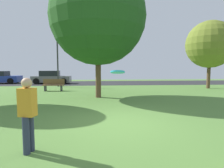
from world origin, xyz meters
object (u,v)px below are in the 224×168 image
object	(u,v)px
frisbee_disc	(118,72)
park_bench	(54,85)
parked_car_grey	(51,78)
person_catcher	(28,112)
street_lamp_post	(58,62)
maple_tree_far	(98,17)
oak_tree_left	(210,44)

from	to	relation	value
frisbee_disc	park_bench	xyz separation A→B (m)	(-3.74, 11.21, -1.23)
frisbee_disc	parked_car_grey	bearing A→B (deg)	107.00
person_catcher	frisbee_disc	size ratio (longest dim) A/B	5.29
person_catcher	frisbee_disc	world-z (taller)	frisbee_disc
frisbee_disc	park_bench	size ratio (longest dim) A/B	0.19
parked_car_grey	street_lamp_post	bearing A→B (deg)	-67.32
parked_car_grey	park_bench	distance (m)	7.07
frisbee_disc	park_bench	distance (m)	11.88
maple_tree_far	person_catcher	size ratio (longest dim) A/B	4.75
frisbee_disc	park_bench	world-z (taller)	frisbee_disc
park_bench	parked_car_grey	bearing A→B (deg)	-75.38
oak_tree_left	maple_tree_far	size ratio (longest dim) A/B	0.77
person_catcher	street_lamp_post	world-z (taller)	street_lamp_post
person_catcher	park_bench	distance (m)	10.92
maple_tree_far	frisbee_disc	xyz separation A→B (m)	(0.33, -7.79, -2.98)
parked_car_grey	street_lamp_post	size ratio (longest dim) A/B	0.91
oak_tree_left	maple_tree_far	bearing A→B (deg)	-155.66
oak_tree_left	frisbee_disc	size ratio (longest dim) A/B	19.21
street_lamp_post	parked_car_grey	bearing A→B (deg)	112.68
frisbee_disc	parked_car_grey	distance (m)	18.90
parked_car_grey	street_lamp_post	xyz separation A→B (m)	(1.44, -3.44, 1.60)
person_catcher	frisbee_disc	bearing A→B (deg)	0.00
person_catcher	parked_car_grey	xyz separation A→B (m)	(-3.70, 17.58, -0.21)
parked_car_grey	person_catcher	bearing A→B (deg)	-78.11
oak_tree_left	parked_car_grey	bearing A→B (deg)	157.72
oak_tree_left	person_catcher	size ratio (longest dim) A/B	3.63
person_catcher	parked_car_grey	distance (m)	17.97
oak_tree_left	person_catcher	distance (m)	16.18
frisbee_disc	parked_car_grey	world-z (taller)	frisbee_disc
maple_tree_far	parked_car_grey	distance (m)	12.18
maple_tree_far	park_bench	bearing A→B (deg)	134.85
frisbee_disc	street_lamp_post	bearing A→B (deg)	105.61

